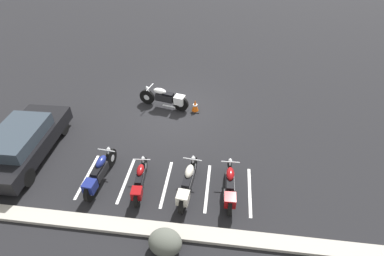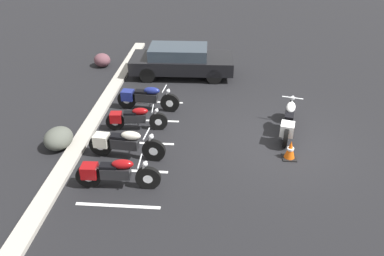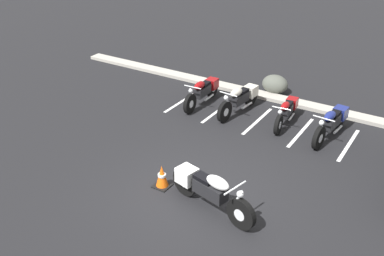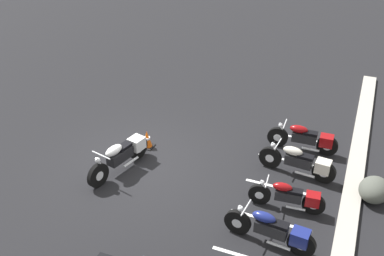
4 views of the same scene
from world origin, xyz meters
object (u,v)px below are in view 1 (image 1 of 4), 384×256
at_px(parked_bike_0, 230,186).
at_px(traffic_cone, 195,106).
at_px(landscape_rock_1, 165,242).
at_px(motorcycle_white_featured, 166,98).
at_px(parked_bike_3, 99,173).
at_px(parked_bike_2, 140,181).
at_px(parked_bike_1, 188,184).
at_px(car_black, 22,142).

distance_m(parked_bike_0, traffic_cone, 5.00).
height_order(landscape_rock_1, traffic_cone, landscape_rock_1).
bearing_deg(motorcycle_white_featured, parked_bike_3, 87.62).
distance_m(landscape_rock_1, traffic_cone, 6.83).
height_order(motorcycle_white_featured, parked_bike_2, motorcycle_white_featured).
height_order(parked_bike_0, parked_bike_2, parked_bike_0).
distance_m(parked_bike_0, parked_bike_1, 1.36).
height_order(parked_bike_1, parked_bike_2, parked_bike_1).
bearing_deg(parked_bike_0, parked_bike_2, 90.37).
relative_size(motorcycle_white_featured, car_black, 0.55).
height_order(motorcycle_white_featured, parked_bike_0, motorcycle_white_featured).
bearing_deg(parked_bike_1, landscape_rock_1, 175.91).
relative_size(parked_bike_3, traffic_cone, 3.88).
distance_m(parked_bike_2, car_black, 4.81).
distance_m(parked_bike_3, traffic_cone, 5.43).
relative_size(parked_bike_0, parked_bike_1, 0.97).
height_order(parked_bike_0, parked_bike_1, parked_bike_1).
bearing_deg(parked_bike_3, car_black, 78.56).
bearing_deg(traffic_cone, parked_bike_0, 109.39).
bearing_deg(car_black, motorcycle_white_featured, -51.29).
bearing_deg(parked_bike_3, parked_bike_1, -86.41).
bearing_deg(traffic_cone, landscape_rock_1, 89.68).
xyz_separation_m(motorcycle_white_featured, parked_bike_3, (1.34, 4.83, -0.03)).
relative_size(parked_bike_0, traffic_cone, 3.78).
relative_size(parked_bike_1, parked_bike_2, 1.13).
bearing_deg(parked_bike_3, landscape_rock_1, -123.41).
bearing_deg(parked_bike_1, traffic_cone, 9.12).
xyz_separation_m(parked_bike_2, parked_bike_3, (1.43, -0.11, 0.05)).
bearing_deg(car_black, parked_bike_1, -100.96).
height_order(parked_bike_1, landscape_rock_1, parked_bike_1).
distance_m(parked_bike_1, traffic_cone, 4.81).
xyz_separation_m(parked_bike_0, parked_bike_3, (4.36, -0.01, 0.01)).
xyz_separation_m(motorcycle_white_featured, traffic_cone, (-1.36, 0.13, -0.23)).
relative_size(motorcycle_white_featured, parked_bike_0, 1.09).
bearing_deg(parked_bike_2, car_black, 72.01).
height_order(motorcycle_white_featured, car_black, car_black).
height_order(parked_bike_0, parked_bike_3, parked_bike_3).
distance_m(parked_bike_2, traffic_cone, 4.99).
height_order(parked_bike_1, traffic_cone, parked_bike_1).
relative_size(motorcycle_white_featured, landscape_rock_1, 2.53).
bearing_deg(parked_bike_3, parked_bike_2, -89.34).
distance_m(car_black, landscape_rock_1, 6.68).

